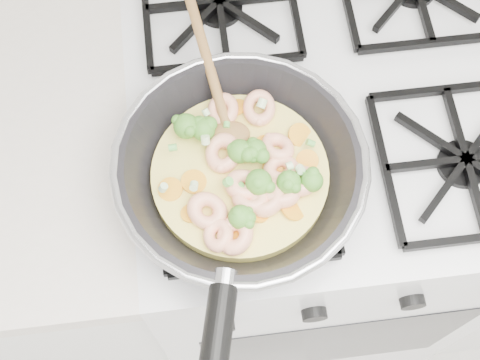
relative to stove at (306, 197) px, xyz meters
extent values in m
cube|color=white|center=(0.00, 0.00, -0.01)|extent=(0.60, 0.60, 0.90)
cube|color=black|center=(0.00, -0.30, -0.01)|extent=(0.48, 0.00, 0.40)
cube|color=black|center=(0.00, 0.00, 0.45)|extent=(0.56, 0.56, 0.02)
torus|color=#B6B6BE|center=(-0.16, -0.15, 0.52)|extent=(0.32, 0.32, 0.01)
cylinder|color=black|center=(-0.21, -0.38, 0.52)|extent=(0.07, 0.17, 0.03)
cylinder|color=#F8E96B|center=(-0.16, -0.15, 0.49)|extent=(0.23, 0.23, 0.02)
ellipsoid|color=olive|center=(-0.16, -0.10, 0.50)|extent=(0.05, 0.06, 0.02)
cylinder|color=olive|center=(-0.18, 0.03, 0.53)|extent=(0.05, 0.24, 0.06)
torus|color=#FFBC96|center=(-0.19, -0.23, 0.50)|extent=(0.05, 0.05, 0.03)
torus|color=#FFBC96|center=(-0.17, -0.12, 0.50)|extent=(0.07, 0.07, 0.02)
torus|color=#FFBC96|center=(-0.17, -0.23, 0.50)|extent=(0.07, 0.07, 0.03)
torus|color=#FFBC96|center=(-0.15, -0.17, 0.50)|extent=(0.06, 0.06, 0.02)
torus|color=#FFBC96|center=(-0.08, -0.17, 0.50)|extent=(0.05, 0.06, 0.03)
torus|color=#FFBC96|center=(-0.13, -0.19, 0.50)|extent=(0.07, 0.07, 0.03)
torus|color=#FFBC96|center=(-0.17, -0.06, 0.50)|extent=(0.06, 0.06, 0.02)
torus|color=#FFBC96|center=(-0.12, -0.06, 0.50)|extent=(0.06, 0.06, 0.02)
torus|color=#FFBC96|center=(-0.10, -0.15, 0.50)|extent=(0.05, 0.05, 0.02)
torus|color=#FFBC96|center=(-0.11, -0.19, 0.50)|extent=(0.06, 0.06, 0.03)
torus|color=#FFBC96|center=(-0.15, -0.19, 0.50)|extent=(0.05, 0.06, 0.03)
torus|color=#FFBC96|center=(-0.10, -0.12, 0.50)|extent=(0.07, 0.07, 0.03)
torus|color=#FFBC96|center=(-0.20, -0.20, 0.50)|extent=(0.08, 0.08, 0.03)
ellipsoid|color=#549A32|center=(-0.15, -0.13, 0.52)|extent=(0.04, 0.04, 0.03)
ellipsoid|color=#549A32|center=(-0.13, -0.17, 0.52)|extent=(0.04, 0.04, 0.03)
ellipsoid|color=#549A32|center=(-0.16, -0.21, 0.52)|extent=(0.04, 0.04, 0.03)
ellipsoid|color=#549A32|center=(-0.20, -0.09, 0.52)|extent=(0.04, 0.04, 0.03)
ellipsoid|color=#549A32|center=(-0.22, -0.08, 0.52)|extent=(0.04, 0.04, 0.03)
ellipsoid|color=#549A32|center=(-0.13, -0.13, 0.52)|extent=(0.04, 0.04, 0.03)
ellipsoid|color=#549A32|center=(-0.10, -0.18, 0.52)|extent=(0.04, 0.04, 0.03)
ellipsoid|color=#549A32|center=(-0.07, -0.18, 0.51)|extent=(0.04, 0.04, 0.03)
cylinder|color=#FDA61F|center=(-0.16, -0.16, 0.50)|extent=(0.03, 0.03, 0.01)
cylinder|color=#FDA61F|center=(-0.21, -0.15, 0.50)|extent=(0.04, 0.04, 0.01)
cylinder|color=#FDA61F|center=(-0.17, -0.10, 0.50)|extent=(0.04, 0.04, 0.01)
cylinder|color=#FDA61F|center=(-0.12, -0.11, 0.50)|extent=(0.04, 0.04, 0.01)
cylinder|color=#FDA61F|center=(-0.17, -0.23, 0.50)|extent=(0.03, 0.03, 0.01)
cylinder|color=#FDA61F|center=(-0.14, -0.20, 0.50)|extent=(0.04, 0.04, 0.01)
cylinder|color=#FDA61F|center=(-0.07, -0.14, 0.50)|extent=(0.03, 0.03, 0.01)
cylinder|color=#FDA61F|center=(-0.16, -0.10, 0.50)|extent=(0.03, 0.03, 0.00)
cylinder|color=#FDA61F|center=(-0.12, -0.16, 0.50)|extent=(0.04, 0.04, 0.01)
cylinder|color=#FDA61F|center=(-0.22, -0.20, 0.50)|extent=(0.03, 0.03, 0.01)
cylinder|color=#FDA61F|center=(-0.24, -0.16, 0.50)|extent=(0.04, 0.04, 0.01)
cylinder|color=#FDA61F|center=(-0.14, -0.18, 0.50)|extent=(0.04, 0.04, 0.01)
cylinder|color=#FDA61F|center=(-0.10, -0.21, 0.50)|extent=(0.03, 0.03, 0.01)
cylinder|color=#FDA61F|center=(-0.11, -0.15, 0.50)|extent=(0.04, 0.04, 0.01)
cylinder|color=#FDA61F|center=(-0.15, -0.05, 0.50)|extent=(0.03, 0.03, 0.01)
cylinder|color=#FDA61F|center=(-0.07, -0.10, 0.50)|extent=(0.04, 0.04, 0.01)
cylinder|color=#C6E8A3|center=(-0.10, -0.18, 0.51)|extent=(0.01, 0.01, 0.01)
cylinder|color=#C6E8A3|center=(-0.09, -0.16, 0.52)|extent=(0.01, 0.01, 0.01)
cylinder|color=#C6E8A3|center=(-0.25, -0.17, 0.52)|extent=(0.01, 0.01, 0.01)
cylinder|color=#64BF4C|center=(-0.16, -0.17, 0.51)|extent=(0.01, 0.01, 0.01)
cylinder|color=#C6E8A3|center=(-0.21, -0.17, 0.52)|extent=(0.01, 0.01, 0.01)
cylinder|color=#C6E8A3|center=(-0.19, -0.11, 0.52)|extent=(0.01, 0.01, 0.01)
cylinder|color=#64BF4C|center=(-0.24, -0.12, 0.52)|extent=(0.01, 0.01, 0.01)
cylinder|color=#64BF4C|center=(-0.08, -0.17, 0.52)|extent=(0.01, 0.01, 0.01)
cylinder|color=#C6E8A3|center=(-0.08, -0.16, 0.52)|extent=(0.01, 0.01, 0.01)
cylinder|color=#64BF4C|center=(-0.20, -0.10, 0.52)|extent=(0.01, 0.01, 0.01)
cylinder|color=#64BF4C|center=(-0.06, -0.12, 0.51)|extent=(0.01, 0.01, 0.01)
cylinder|color=#64BF4C|center=(-0.16, -0.09, 0.51)|extent=(0.01, 0.01, 0.01)
cylinder|color=#64BF4C|center=(-0.17, -0.17, 0.52)|extent=(0.01, 0.01, 0.01)
cylinder|color=#C6E8A3|center=(-0.19, -0.07, 0.52)|extent=(0.01, 0.01, 0.01)
cylinder|color=#C6E8A3|center=(-0.12, -0.06, 0.52)|extent=(0.01, 0.01, 0.01)
camera|label=1|loc=(-0.20, -0.49, 1.27)|focal=49.72mm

